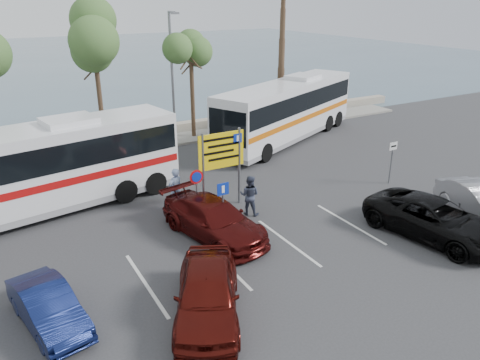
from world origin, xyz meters
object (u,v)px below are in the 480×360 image
car_maroon (214,220)px  pedestrian_near (176,190)px  street_lamp_right (172,72)px  car_blue (48,307)px  pedestrian_far (250,195)px  coach_bus_right (287,112)px  suv_black (435,219)px  coach_bus_left (30,175)px  direction_sign (222,156)px  car_red (207,293)px

car_maroon → pedestrian_near: pedestrian_near is taller
street_lamp_right → car_blue: 18.69m
street_lamp_right → pedestrian_far: (-1.31, -11.60, -3.70)m
pedestrian_near → coach_bus_right: bearing=-163.3°
coach_bus_right → suv_black: 14.29m
suv_black → coach_bus_left: bearing=133.7°
coach_bus_right → car_maroon: (-10.26, -9.66, -1.13)m
coach_bus_right → pedestrian_far: (-7.97, -8.58, -0.98)m
coach_bus_left → suv_black: coach_bus_left is taller
coach_bus_left → car_blue: (-0.71, -8.12, -1.27)m
street_lamp_right → direction_sign: (-2.00, -10.32, -2.17)m
direction_sign → pedestrian_far: size_ratio=2.00×
pedestrian_far → car_blue: bearing=67.7°
coach_bus_left → car_maroon: bearing=-43.8°
car_blue → suv_black: bearing=-18.7°
direction_sign → car_red: bearing=-120.9°
coach_bus_right → pedestrian_far: coach_bus_right is taller
car_blue → pedestrian_near: size_ratio=1.90×
car_maroon → pedestrian_far: pedestrian_far is taller
street_lamp_right → suv_black: 17.90m
coach_bus_right → suv_black: size_ratio=2.34×
pedestrian_far → street_lamp_right: bearing=-50.4°
car_blue → direction_sign: bearing=19.3°
pedestrian_far → direction_sign: bearing=-15.9°
direction_sign → car_blue: size_ratio=0.96×
suv_black → pedestrian_far: (-5.31, 5.42, 0.13)m
direction_sign → suv_black: direction_sign is taller
coach_bus_left → coach_bus_right: (16.16, 4.00, -0.01)m
coach_bus_left → pedestrian_near: coach_bus_left is taller
car_maroon → suv_black: 8.75m
car_blue → pedestrian_near: bearing=30.4°
car_blue → pedestrian_near: (6.26, 5.54, 0.37)m
car_red → coach_bus_right: bearing=75.3°
suv_black → direction_sign: bearing=122.0°
coach_bus_left → car_red: bearing=-70.7°
direction_sign → car_maroon: size_ratio=0.70×
coach_bus_right → car_red: coach_bus_right is taller
street_lamp_right → car_maroon: 13.73m
coach_bus_right → pedestrian_far: 11.76m
direction_sign → car_maroon: direction_sign is taller
coach_bus_right → car_blue: (-16.87, -12.12, -1.26)m
coach_bus_right → car_blue: bearing=-144.3°
coach_bus_left → car_red: 10.65m
pedestrian_far → pedestrian_near: bearing=8.8°
direction_sign → coach_bus_right: bearing=40.1°
car_blue → car_red: 4.61m
suv_black → pedestrian_far: pedestrian_far is taller
pedestrian_far → coach_bus_left: bearing=16.8°
direction_sign → suv_black: bearing=-48.2°
direction_sign → pedestrian_far: bearing=-61.9°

